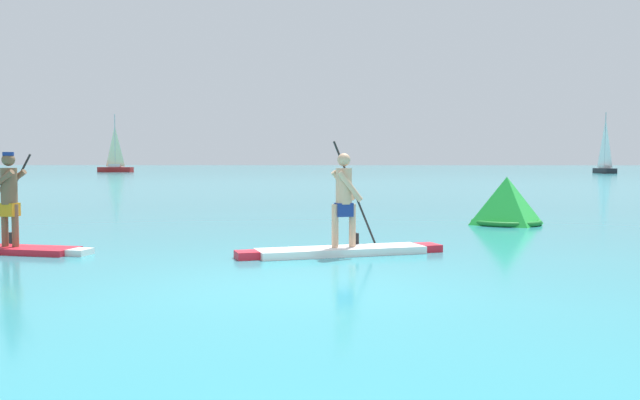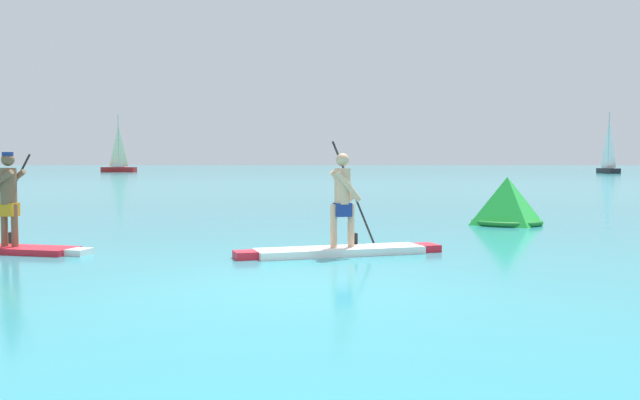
{
  "view_description": "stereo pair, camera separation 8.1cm",
  "coord_description": "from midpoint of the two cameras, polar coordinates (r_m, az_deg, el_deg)",
  "views": [
    {
      "loc": [
        0.69,
        -8.36,
        1.52
      ],
      "look_at": [
        -0.1,
        6.91,
        0.64
      ],
      "focal_mm": 38.64,
      "sensor_mm": 36.0,
      "label": 1
    },
    {
      "loc": [
        0.77,
        -8.36,
        1.52
      ],
      "look_at": [
        -0.1,
        6.91,
        0.64
      ],
      "focal_mm": 38.64,
      "sensor_mm": 36.0,
      "label": 2
    }
  ],
  "objects": [
    {
      "name": "sailboat_left_horizon",
      "position": [
        94.91,
        -16.61,
        2.81
      ],
      "size": [
        4.64,
        1.65,
        7.61
      ],
      "rotation": [
        0.0,
        0.0,
        3.05
      ],
      "color": "#A51E1E",
      "rests_on": "ground"
    },
    {
      "name": "sailboat_right_horizon",
      "position": [
        89.26,
        22.49,
        2.74
      ],
      "size": [
        1.41,
        4.37,
        7.29
      ],
      "rotation": [
        0.0,
        0.0,
        1.61
      ],
      "color": "black",
      "rests_on": "ground"
    },
    {
      "name": "race_marker_buoy",
      "position": [
        16.96,
        15.06,
        -0.27
      ],
      "size": [
        1.72,
        1.72,
        1.14
      ],
      "color": "green",
      "rests_on": "ground"
    },
    {
      "name": "ground",
      "position": [
        8.53,
        -2.03,
        -6.98
      ],
      "size": [
        440.0,
        440.0,
        0.0
      ],
      "primitive_type": "plane",
      "color": "teal"
    },
    {
      "name": "paddleboarder_mid_center",
      "position": [
        11.14,
        1.69,
        -3.01
      ],
      "size": [
        3.36,
        1.62,
        1.87
      ],
      "rotation": [
        0.0,
        0.0,
        0.36
      ],
      "color": "white",
      "rests_on": "ground"
    },
    {
      "name": "paddleboarder_near_left",
      "position": [
        12.51,
        -24.59,
        -2.3
      ],
      "size": [
        2.97,
        1.11,
        1.7
      ],
      "rotation": [
        0.0,
        0.0,
        2.96
      ],
      "color": "red",
      "rests_on": "ground"
    }
  ]
}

